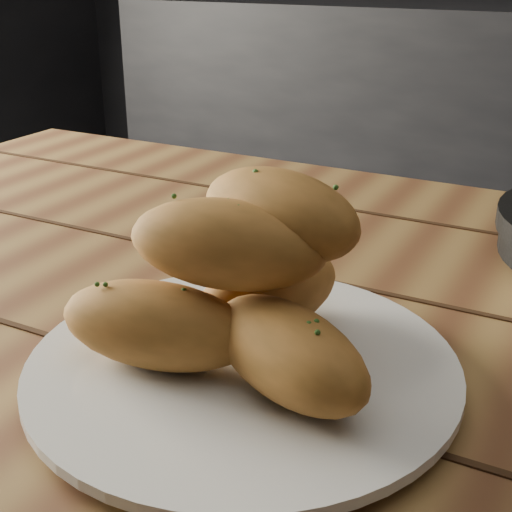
# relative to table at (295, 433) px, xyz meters

# --- Properties ---
(table) EXTENTS (1.38, 0.93, 0.75)m
(table) POSITION_rel_table_xyz_m (0.00, 0.00, 0.00)
(table) COLOR brown
(table) RESTS_ON ground
(plate) EXTENTS (0.31, 0.31, 0.02)m
(plate) POSITION_rel_table_xyz_m (-0.00, -0.08, 0.11)
(plate) COLOR silver
(plate) RESTS_ON table
(bread_rolls) EXTENTS (0.25, 0.20, 0.13)m
(bread_rolls) POSITION_rel_table_xyz_m (-0.01, -0.08, 0.17)
(bread_rolls) COLOR #AB6B2F
(bread_rolls) RESTS_ON plate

